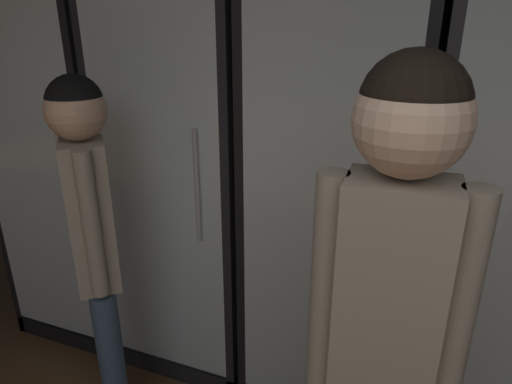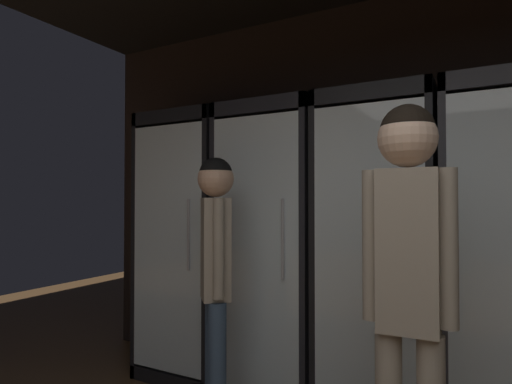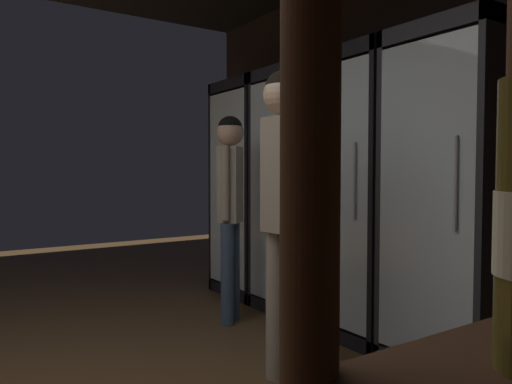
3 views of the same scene
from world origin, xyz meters
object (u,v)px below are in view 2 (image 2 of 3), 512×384
cooler_far_left (195,246)px  shopper_far (216,262)px  cooler_center (380,258)px  cooler_left (277,251)px  shopper_near (408,264)px

cooler_far_left → shopper_far: cooler_far_left is taller
cooler_center → cooler_far_left: bearing=180.0°
cooler_left → shopper_near: 1.47m
shopper_near → shopper_far: size_ratio=1.08×
shopper_far → cooler_far_left: bearing=133.5°
cooler_center → shopper_far: size_ratio=1.26×
cooler_center → shopper_far: (-0.79, -0.70, 0.01)m
cooler_far_left → shopper_near: bearing=-29.8°
cooler_left → shopper_far: (-0.06, -0.70, 0.00)m
cooler_far_left → shopper_near: size_ratio=1.17×
cooler_left → shopper_far: bearing=-95.0°
shopper_far → shopper_near: bearing=-15.9°
cooler_far_left → shopper_far: (0.67, -0.70, 0.01)m
cooler_center → shopper_far: bearing=-138.4°
cooler_far_left → shopper_far: 0.97m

